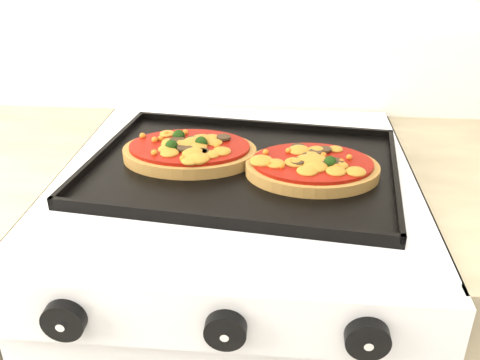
{
  "coord_description": "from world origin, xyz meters",
  "views": [
    {
      "loc": [
        0.08,
        0.89,
        1.31
      ],
      "look_at": [
        0.01,
        1.63,
        0.92
      ],
      "focal_mm": 40.0,
      "sensor_mm": 36.0,
      "label": 1
    }
  ],
  "objects": [
    {
      "name": "control_panel",
      "position": [
        0.0,
        1.39,
        0.85
      ],
      "size": [
        0.6,
        0.02,
        0.09
      ],
      "primitive_type": "cube",
      "color": "silver",
      "rests_on": "stove"
    },
    {
      "name": "baking_tray",
      "position": [
        0.01,
        1.68,
        0.92
      ],
      "size": [
        0.54,
        0.43,
        0.02
      ],
      "primitive_type": "cube",
      "rotation": [
        0.0,
        0.0,
        -0.12
      ],
      "color": "black",
      "rests_on": "stove"
    },
    {
      "name": "knob_right",
      "position": [
        0.19,
        1.37,
        0.85
      ],
      "size": [
        0.05,
        0.02,
        0.05
      ],
      "primitive_type": "cylinder",
      "rotation": [
        1.57,
        0.0,
        0.0
      ],
      "color": "black",
      "rests_on": "control_panel"
    },
    {
      "name": "pizza_right",
      "position": [
        0.13,
        1.66,
        0.94
      ],
      "size": [
        0.22,
        0.17,
        0.03
      ],
      "primitive_type": null,
      "rotation": [
        0.0,
        0.0,
        0.01
      ],
      "color": "#A77239",
      "rests_on": "baking_tray"
    },
    {
      "name": "knob_center",
      "position": [
        0.02,
        1.37,
        0.85
      ],
      "size": [
        0.05,
        0.02,
        0.05
      ],
      "primitive_type": "cylinder",
      "rotation": [
        1.57,
        0.0,
        0.0
      ],
      "color": "black",
      "rests_on": "control_panel"
    },
    {
      "name": "knob_left",
      "position": [
        -0.18,
        1.37,
        0.85
      ],
      "size": [
        0.05,
        0.02,
        0.05
      ],
      "primitive_type": "cylinder",
      "rotation": [
        1.57,
        0.0,
        0.0
      ],
      "color": "black",
      "rests_on": "control_panel"
    },
    {
      "name": "pizza_left",
      "position": [
        -0.08,
        1.71,
        0.94
      ],
      "size": [
        0.23,
        0.17,
        0.03
      ],
      "primitive_type": null,
      "rotation": [
        0.0,
        0.0,
        0.03
      ],
      "color": "#A77239",
      "rests_on": "baking_tray"
    }
  ]
}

